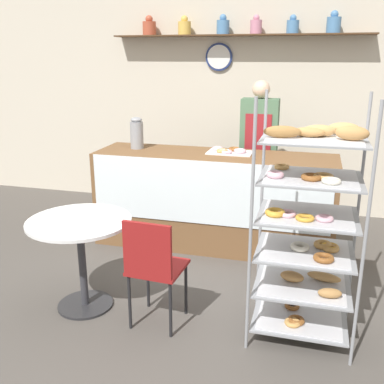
# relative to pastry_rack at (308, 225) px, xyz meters

# --- Properties ---
(ground_plane) EXTENTS (14.00, 14.00, 0.00)m
(ground_plane) POSITION_rel_pastry_rack_xyz_m (-0.97, 0.09, -0.85)
(ground_plane) COLOR #4C4742
(back_wall) EXTENTS (10.00, 0.30, 2.70)m
(back_wall) POSITION_rel_pastry_rack_xyz_m (-0.97, 2.79, 0.52)
(back_wall) COLOR beige
(back_wall) RESTS_ON ground_plane
(display_counter) EXTENTS (2.46, 0.68, 0.99)m
(display_counter) POSITION_rel_pastry_rack_xyz_m (-0.97, 1.42, -0.35)
(display_counter) COLOR brown
(display_counter) RESTS_ON ground_plane
(pastry_rack) EXTENTS (0.71, 0.59, 1.72)m
(pastry_rack) POSITION_rel_pastry_rack_xyz_m (0.00, 0.00, 0.00)
(pastry_rack) COLOR gray
(pastry_rack) RESTS_ON ground_plane
(person_worker) EXTENTS (0.40, 0.23, 1.70)m
(person_worker) POSITION_rel_pastry_rack_xyz_m (-0.60, 2.01, 0.08)
(person_worker) COLOR #282833
(person_worker) RESTS_ON ground_plane
(cafe_table) EXTENTS (0.80, 0.80, 0.75)m
(cafe_table) POSITION_rel_pastry_rack_xyz_m (-1.70, -0.07, -0.28)
(cafe_table) COLOR #262628
(cafe_table) RESTS_ON ground_plane
(cafe_chair) EXTENTS (0.40, 0.40, 0.86)m
(cafe_chair) POSITION_rel_pastry_rack_xyz_m (-1.06, -0.20, -0.32)
(cafe_chair) COLOR black
(cafe_chair) RESTS_ON ground_plane
(coffee_carafe) EXTENTS (0.14, 0.14, 0.34)m
(coffee_carafe) POSITION_rel_pastry_rack_xyz_m (-1.84, 1.48, 0.31)
(coffee_carafe) COLOR gray
(coffee_carafe) RESTS_ON display_counter
(donut_tray_counter) EXTENTS (0.46, 0.28, 0.05)m
(donut_tray_counter) POSITION_rel_pastry_rack_xyz_m (-0.84, 1.50, 0.16)
(donut_tray_counter) COLOR silver
(donut_tray_counter) RESTS_ON display_counter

